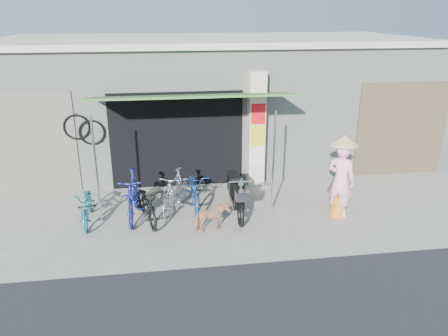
{
  "coord_description": "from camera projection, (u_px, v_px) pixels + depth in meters",
  "views": [
    {
      "loc": [
        -1.54,
        -8.31,
        4.4
      ],
      "look_at": [
        -0.2,
        1.0,
        1.0
      ],
      "focal_mm": 35.0,
      "sensor_mm": 36.0,
      "label": 1
    }
  ],
  "objects": [
    {
      "name": "bike_teal",
      "position": [
        87.0,
        205.0,
        9.52
      ],
      "size": [
        0.64,
        1.59,
        0.82
      ],
      "primitive_type": "imported",
      "rotation": [
        0.0,
        0.0,
        0.06
      ],
      "color": "#1B697C",
      "rests_on": "ground"
    },
    {
      "name": "neighbour_right",
      "position": [
        401.0,
        129.0,
        12.08
      ],
      "size": [
        2.6,
        0.06,
        2.6
      ],
      "primitive_type": "cube",
      "color": "brown",
      "rests_on": "ground"
    },
    {
      "name": "ground",
      "position": [
        240.0,
        226.0,
        9.44
      ],
      "size": [
        80.0,
        80.0,
        0.0
      ],
      "primitive_type": "plane",
      "color": "#A29C92",
      "rests_on": "ground"
    },
    {
      "name": "shop_pillar",
      "position": [
        256.0,
        129.0,
        11.32
      ],
      "size": [
        0.42,
        0.44,
        3.0
      ],
      "color": "beige",
      "rests_on": "ground"
    },
    {
      "name": "neighbour_left",
      "position": [
        22.0,
        144.0,
        10.74
      ],
      "size": [
        2.6,
        0.06,
        2.6
      ],
      "primitive_type": "cube",
      "color": "#6B665B",
      "rests_on": "ground"
    },
    {
      "name": "bike_navy",
      "position": [
        195.0,
        189.0,
        10.27
      ],
      "size": [
        0.6,
        1.72,
        0.9
      ],
      "primitive_type": "imported",
      "rotation": [
        0.0,
        0.0,
        0.0
      ],
      "color": "navy",
      "rests_on": "ground"
    },
    {
      "name": "bike_black",
      "position": [
        147.0,
        203.0,
        9.57
      ],
      "size": [
        0.95,
        1.68,
        0.83
      ],
      "primitive_type": "imported",
      "rotation": [
        0.0,
        0.0,
        0.26
      ],
      "color": "black",
      "rests_on": "ground"
    },
    {
      "name": "bike_silver",
      "position": [
        175.0,
        192.0,
        9.98
      ],
      "size": [
        1.02,
        1.72,
        1.0
      ],
      "primitive_type": "imported",
      "rotation": [
        0.0,
        0.0,
        -0.36
      ],
      "color": "#B5B6BA",
      "rests_on": "ground"
    },
    {
      "name": "bicycle_shop",
      "position": [
        211.0,
        98.0,
        13.56
      ],
      "size": [
        12.3,
        5.3,
        3.66
      ],
      "color": "#A4A9A1",
      "rests_on": "ground"
    },
    {
      "name": "bike_blue",
      "position": [
        133.0,
        196.0,
        9.66
      ],
      "size": [
        0.58,
        1.79,
        1.07
      ],
      "primitive_type": "imported",
      "rotation": [
        0.0,
        0.0,
        -0.04
      ],
      "color": "navy",
      "rests_on": "ground"
    },
    {
      "name": "street_dog",
      "position": [
        211.0,
        218.0,
        9.14
      ],
      "size": [
        0.8,
        0.51,
        0.63
      ],
      "primitive_type": "imported",
      "rotation": [
        0.0,
        0.0,
        1.83
      ],
      "color": "tan",
      "rests_on": "ground"
    },
    {
      "name": "moped",
      "position": [
        236.0,
        193.0,
        9.94
      ],
      "size": [
        0.53,
        1.85,
        1.05
      ],
      "rotation": [
        0.0,
        0.0,
        -0.02
      ],
      "color": "black",
      "rests_on": "ground"
    },
    {
      "name": "awning",
      "position": [
        190.0,
        98.0,
        9.98
      ],
      "size": [
        4.6,
        1.88,
        2.72
      ],
      "color": "#395E2A",
      "rests_on": "ground"
    },
    {
      "name": "nun",
      "position": [
        341.0,
        177.0,
        9.65
      ],
      "size": [
        0.74,
        0.73,
        1.9
      ],
      "rotation": [
        0.0,
        0.0,
        2.39
      ],
      "color": "#FFABCB",
      "rests_on": "ground"
    }
  ]
}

